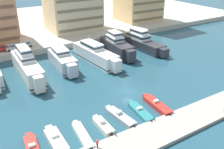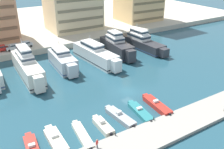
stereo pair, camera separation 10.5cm
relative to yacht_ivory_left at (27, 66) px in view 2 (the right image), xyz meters
The scene contains 20 objects.
ground_plane 25.44m from the yacht_ivory_left, 48.69° to the right, with size 400.00×400.00×0.00m, color #234C5B.
quay_promenade 51.48m from the yacht_ivory_left, 71.06° to the left, with size 180.00×70.00×1.82m, color beige.
pier_dock 37.73m from the yacht_ivory_left, 63.67° to the right, with size 120.00×6.21×0.60m, color #9E998E.
yacht_ivory_left is the anchor object (origin of this frame).
yacht_silver_mid_left 9.22m from the yacht_ivory_left, ahead, with size 4.86×15.25×6.93m.
yacht_white_center_left 18.64m from the yacht_ivory_left, ahead, with size 5.89×20.39×7.09m.
yacht_charcoal_center 27.02m from the yacht_ivory_left, ahead, with size 5.44×17.16×8.55m.
yacht_charcoal_center_right 36.67m from the yacht_ivory_left, ahead, with size 5.52×21.15×7.74m.
motorboat_cream_left 26.98m from the yacht_ivory_left, 95.98° to the right, with size 2.22×7.54×1.38m.
motorboat_cream_mid_left 27.97m from the yacht_ivory_left, 87.19° to the right, with size 2.22×8.03×0.86m.
motorboat_cream_center_left 28.10m from the yacht_ivory_left, 78.85° to the right, with size 1.78×6.11×1.55m.
motorboat_grey_center 28.45m from the yacht_ivory_left, 70.60° to the right, with size 2.53×8.01×1.48m.
motorboat_teal_center_right 30.57m from the yacht_ivory_left, 63.32° to the right, with size 2.60×7.82×1.10m.
motorboat_red_mid_right 32.59m from the yacht_ivory_left, 57.01° to the right, with size 2.41×8.39×1.41m.
car_red_far_left 17.51m from the yacht_ivory_left, 100.08° to the left, with size 4.20×2.13×1.80m.
car_silver_left 16.63m from the yacht_ivory_left, 89.25° to the left, with size 4.16×2.03×1.80m.
car_silver_mid_left 17.72m from the yacht_ivory_left, 77.00° to the left, with size 4.23×2.19×1.80m.
pedestrian_near_edge 31.99m from the yacht_ivory_left, 86.55° to the right, with size 0.52×0.43×1.61m.
bollard_west 31.49m from the yacht_ivory_left, 79.31° to the right, with size 0.20×0.20×0.61m.
bollard_west_mid 33.91m from the yacht_ivory_left, 65.84° to the right, with size 0.20×0.20×0.61m.
Camera 2 is at (-28.29, -39.13, 26.87)m, focal length 40.00 mm.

